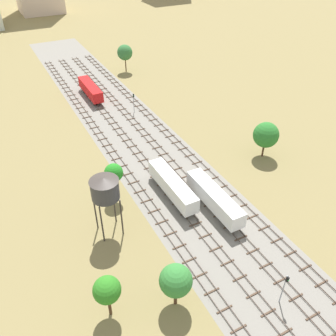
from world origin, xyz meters
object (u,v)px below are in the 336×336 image
at_px(freight_boxcar_left_near, 172,185).
at_px(signal_post_near, 284,286).
at_px(freight_boxcar_centre_left_nearest, 214,198).
at_px(water_tower, 105,189).
at_px(signal_post_nearest, 134,100).
at_px(freight_boxcar_left_mid, 91,89).

relative_size(freight_boxcar_left_near, signal_post_near, 2.57).
bearing_deg(freight_boxcar_centre_left_nearest, water_tower, 169.44).
bearing_deg(freight_boxcar_centre_left_nearest, signal_post_near, -97.01).
relative_size(freight_boxcar_centre_left_nearest, signal_post_nearest, 2.75).
bearing_deg(signal_post_near, freight_boxcar_centre_left_nearest, 82.99).
relative_size(signal_post_nearest, signal_post_near, 0.94).
bearing_deg(water_tower, freight_boxcar_left_mid, 75.67).
relative_size(freight_boxcar_centre_left_nearest, freight_boxcar_left_near, 1.00).
xyz_separation_m(signal_post_nearest, signal_post_near, (-4.74, -59.74, 0.20)).
height_order(freight_boxcar_left_near, signal_post_nearest, signal_post_nearest).
bearing_deg(water_tower, freight_boxcar_centre_left_nearest, -10.56).
xyz_separation_m(water_tower, signal_post_nearest, (20.10, 37.13, -5.58)).
relative_size(freight_boxcar_centre_left_nearest, water_tower, 1.30).
bearing_deg(water_tower, signal_post_nearest, 61.56).
bearing_deg(signal_post_nearest, signal_post_near, -94.53).
distance_m(water_tower, signal_post_nearest, 42.59).
xyz_separation_m(water_tower, signal_post_near, (15.37, -22.62, -5.38)).
bearing_deg(signal_post_nearest, water_tower, -118.44).
height_order(freight_boxcar_left_mid, signal_post_near, signal_post_near).
xyz_separation_m(freight_boxcar_left_mid, signal_post_nearest, (7.10, -13.77, 0.80)).
bearing_deg(freight_boxcar_left_near, signal_post_nearest, 78.25).
height_order(freight_boxcar_centre_left_nearest, freight_boxcar_left_mid, same).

